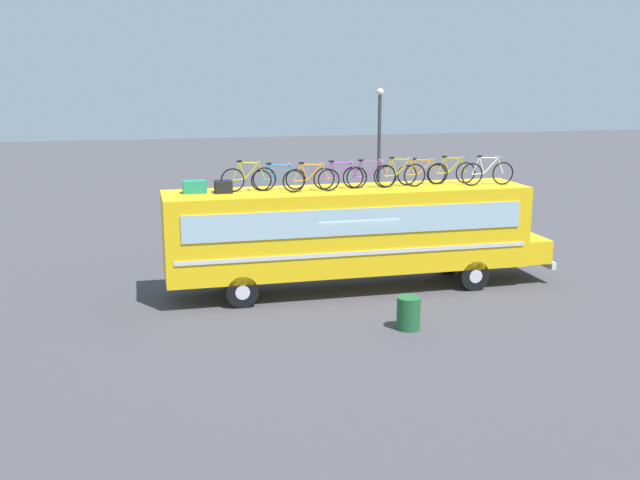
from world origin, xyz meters
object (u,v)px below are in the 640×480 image
Objects in this scene: bus at (353,230)px; rooftop_bicycle_7 at (422,173)px; rooftop_bicycle_2 at (278,179)px; rooftop_bicycle_5 at (370,176)px; street_lamp at (379,156)px; rooftop_bicycle_4 at (340,177)px; luggage_bag_1 at (195,187)px; rooftop_bicycle_9 at (487,173)px; trash_bin at (408,313)px; rooftop_bicycle_8 at (452,172)px; rooftop_bicycle_1 at (248,179)px; rooftop_bicycle_3 at (311,179)px; luggage_bag_2 at (223,187)px; rooftop_bicycle_6 at (400,175)px.

rooftop_bicycle_7 is at bearing 5.59° from bus.
rooftop_bicycle_2 is 0.97× the size of rooftop_bicycle_5.
rooftop_bicycle_5 is 0.29× the size of street_lamp.
rooftop_bicycle_4 is at bearing -174.82° from rooftop_bicycle_7.
rooftop_bicycle_2 is 0.28× the size of street_lamp.
rooftop_bicycle_9 reaches higher than luggage_bag_1.
rooftop_bicycle_2 is at bearing -129.89° from street_lamp.
rooftop_bicycle_9 is (6.69, -0.56, 0.04)m from rooftop_bicycle_2.
rooftop_bicycle_4 is (1.90, -0.21, 0.01)m from rooftop_bicycle_2.
rooftop_bicycle_2 reaches higher than trash_bin.
luggage_bag_1 is at bearing 176.08° from rooftop_bicycle_9.
luggage_bag_1 is at bearing 177.58° from rooftop_bicycle_5.
rooftop_bicycle_8 is at bearing 149.05° from rooftop_bicycle_9.
rooftop_bicycle_1 is (1.61, -0.09, 0.21)m from luggage_bag_1.
rooftop_bicycle_3 is (0.90, -0.52, 0.02)m from rooftop_bicycle_2.
rooftop_bicycle_2 is at bearing 176.95° from rooftop_bicycle_5.
rooftop_bicycle_4 reaches higher than luggage_bag_2.
bus is at bearing -3.13° from luggage_bag_1.
bus is 1.75m from rooftop_bicycle_4.
rooftop_bicycle_6 reaches higher than bus.
rooftop_bicycle_8 is (8.25, -0.05, 0.20)m from luggage_bag_1.
rooftop_bicycle_5 is at bearing 87.83° from trash_bin.
rooftop_bicycle_2 is 3.83m from rooftop_bicycle_6.
bus is at bearing 95.68° from trash_bin.
rooftop_bicycle_7 is (3.78, 0.57, -0.01)m from rooftop_bicycle_3.
rooftop_bicycle_3 is at bearing -166.75° from bus.
bus reaches higher than trash_bin.
rooftop_bicycle_4 reaches higher than trash_bin.
luggage_bag_1 is at bearing 179.66° from rooftop_bicycle_8.
rooftop_bicycle_2 reaches higher than luggage_bag_2.
street_lamp is (7.91, 6.36, 0.05)m from luggage_bag_1.
rooftop_bicycle_2 is 0.95× the size of rooftop_bicycle_9.
rooftop_bicycle_7 is (2.78, 0.25, -0.01)m from rooftop_bicycle_4.
luggage_bag_2 is 6.77m from trash_bin.
trash_bin is at bearing -63.78° from rooftop_bicycle_3.
rooftop_bicycle_3 is at bearing -9.88° from luggage_bag_1.
luggage_bag_2 is 0.30× the size of rooftop_bicycle_2.
rooftop_bicycle_3 is at bearing -171.50° from rooftop_bicycle_7.
luggage_bag_2 is at bearing -177.34° from rooftop_bicycle_1.
rooftop_bicycle_6 is (5.52, -0.23, 0.22)m from luggage_bag_2.
bus is 7.27× the size of rooftop_bicycle_2.
trash_bin is (5.26, -4.29, -3.00)m from luggage_bag_1.
rooftop_bicycle_7 is at bearing 20.32° from rooftop_bicycle_6.
rooftop_bicycle_9 is (2.00, -0.60, 0.03)m from rooftop_bicycle_7.
rooftop_bicycle_8 is at bearing 0.62° from luggage_bag_2.
trash_bin is at bearing -104.00° from street_lamp.
bus is at bearing 175.20° from rooftop_bicycle_9.
bus is at bearing -4.68° from rooftop_bicycle_2.
rooftop_bicycle_4 is 1.92m from rooftop_bicycle_6.
rooftop_bicycle_8 is 0.27× the size of street_lamp.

